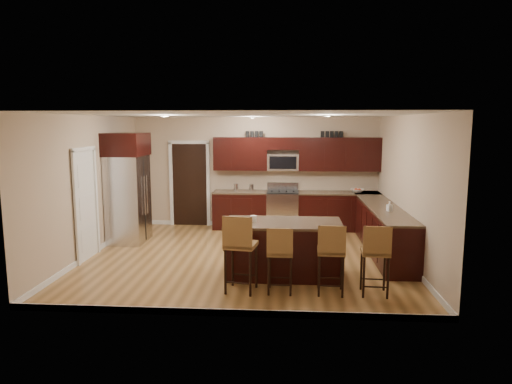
# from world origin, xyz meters

# --- Properties ---
(floor) EXTENTS (6.00, 6.00, 0.00)m
(floor) POSITION_xyz_m (0.00, 0.00, 0.00)
(floor) COLOR #A27540
(floor) RESTS_ON ground
(ceiling) EXTENTS (6.00, 6.00, 0.00)m
(ceiling) POSITION_xyz_m (0.00, 0.00, 2.70)
(ceiling) COLOR silver
(ceiling) RESTS_ON wall_back
(wall_back) EXTENTS (6.00, 0.00, 6.00)m
(wall_back) POSITION_xyz_m (0.00, 2.75, 1.35)
(wall_back) COLOR tan
(wall_back) RESTS_ON floor
(wall_left) EXTENTS (0.00, 5.50, 5.50)m
(wall_left) POSITION_xyz_m (-3.00, 0.00, 1.35)
(wall_left) COLOR tan
(wall_left) RESTS_ON floor
(wall_right) EXTENTS (0.00, 5.50, 5.50)m
(wall_right) POSITION_xyz_m (3.00, 0.00, 1.35)
(wall_right) COLOR tan
(wall_right) RESTS_ON floor
(base_cabinets) EXTENTS (4.02, 3.96, 0.92)m
(base_cabinets) POSITION_xyz_m (1.90, 1.45, 0.46)
(base_cabinets) COLOR black
(base_cabinets) RESTS_ON floor
(upper_cabinets) EXTENTS (4.00, 0.33, 0.80)m
(upper_cabinets) POSITION_xyz_m (1.04, 2.58, 1.84)
(upper_cabinets) COLOR black
(upper_cabinets) RESTS_ON wall_back
(range) EXTENTS (0.76, 0.64, 1.11)m
(range) POSITION_xyz_m (0.68, 2.45, 0.47)
(range) COLOR silver
(range) RESTS_ON floor
(microwave) EXTENTS (0.76, 0.31, 0.40)m
(microwave) POSITION_xyz_m (0.68, 2.60, 1.62)
(microwave) COLOR silver
(microwave) RESTS_ON upper_cabinets
(doorway) EXTENTS (0.85, 0.03, 2.06)m
(doorway) POSITION_xyz_m (-1.65, 2.73, 1.03)
(doorway) COLOR black
(doorway) RESTS_ON floor
(pantry_door) EXTENTS (0.03, 0.80, 2.04)m
(pantry_door) POSITION_xyz_m (-2.98, -0.30, 1.02)
(pantry_door) COLOR white
(pantry_door) RESTS_ON floor
(letter_decor) EXTENTS (2.20, 0.03, 0.15)m
(letter_decor) POSITION_xyz_m (0.90, 2.58, 2.29)
(letter_decor) COLOR black
(letter_decor) RESTS_ON upper_cabinets
(island) EXTENTS (1.94, 1.03, 0.92)m
(island) POSITION_xyz_m (0.73, -1.01, 0.43)
(island) COLOR black
(island) RESTS_ON floor
(stool_left) EXTENTS (0.52, 0.52, 1.20)m
(stool_left) POSITION_xyz_m (0.09, -1.86, 0.75)
(stool_left) COLOR olive
(stool_left) RESTS_ON floor
(stool_mid) EXTENTS (0.39, 0.39, 1.03)m
(stool_mid) POSITION_xyz_m (0.69, -1.85, 0.64)
(stool_mid) COLOR olive
(stool_mid) RESTS_ON floor
(stool_right) EXTENTS (0.42, 0.42, 1.08)m
(stool_right) POSITION_xyz_m (1.45, -1.86, 0.67)
(stool_right) COLOR olive
(stool_right) RESTS_ON floor
(refrigerator) EXTENTS (0.79, 0.99, 2.35)m
(refrigerator) POSITION_xyz_m (-2.62, 1.00, 1.20)
(refrigerator) COLOR silver
(refrigerator) RESTS_ON floor
(floor_mat) EXTENTS (1.04, 0.80, 0.01)m
(floor_mat) POSITION_xyz_m (1.30, 1.33, 0.01)
(floor_mat) COLOR brown
(floor_mat) RESTS_ON floor
(fruit_bowl) EXTENTS (0.38, 0.38, 0.08)m
(fruit_bowl) POSITION_xyz_m (2.46, 2.45, 0.96)
(fruit_bowl) COLOR silver
(fruit_bowl) RESTS_ON base_cabinets
(soap_bottle) EXTENTS (0.11, 0.11, 0.18)m
(soap_bottle) POSITION_xyz_m (2.70, 0.09, 1.01)
(soap_bottle) COLOR #B2B2B2
(soap_bottle) RESTS_ON base_cabinets
(canister_tall) EXTENTS (0.12, 0.12, 0.18)m
(canister_tall) POSITION_xyz_m (-0.45, 2.45, 1.01)
(canister_tall) COLOR silver
(canister_tall) RESTS_ON base_cabinets
(canister_short) EXTENTS (0.11, 0.11, 0.17)m
(canister_short) POSITION_xyz_m (-0.08, 2.45, 1.01)
(canister_short) COLOR silver
(canister_short) RESTS_ON base_cabinets
(island_jar) EXTENTS (0.10, 0.10, 0.10)m
(island_jar) POSITION_xyz_m (0.23, -1.01, 0.97)
(island_jar) COLOR white
(island_jar) RESTS_ON island
(stool_extra) EXTENTS (0.42, 0.42, 1.08)m
(stool_extra) POSITION_xyz_m (2.10, -1.86, 0.67)
(stool_extra) COLOR olive
(stool_extra) RESTS_ON floor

